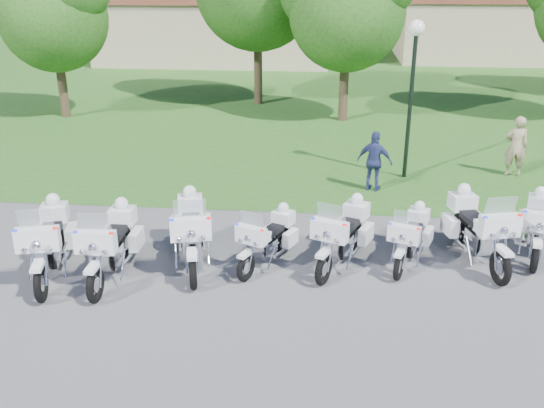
# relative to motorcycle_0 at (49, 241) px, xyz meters

# --- Properties ---
(ground) EXTENTS (100.00, 100.00, 0.00)m
(ground) POSITION_rel_motorcycle_0_xyz_m (4.41, 0.64, -0.73)
(ground) COLOR #58585D
(ground) RESTS_ON ground
(grass_lawn) EXTENTS (100.00, 48.00, 0.01)m
(grass_lawn) POSITION_rel_motorcycle_0_xyz_m (4.41, 27.64, -0.73)
(grass_lawn) COLOR #2E561B
(grass_lawn) RESTS_ON ground
(motorcycle_0) EXTENTS (1.25, 2.57, 1.75)m
(motorcycle_0) POSITION_rel_motorcycle_0_xyz_m (0.00, 0.00, 0.00)
(motorcycle_0) COLOR black
(motorcycle_0) RESTS_ON ground
(motorcycle_1) EXTENTS (0.83, 2.51, 1.68)m
(motorcycle_1) POSITION_rel_motorcycle_0_xyz_m (1.26, 0.07, -0.03)
(motorcycle_1) COLOR black
(motorcycle_1) RESTS_ON ground
(motorcycle_2) EXTENTS (1.23, 2.57, 1.75)m
(motorcycle_2) POSITION_rel_motorcycle_0_xyz_m (2.74, 0.73, -0.00)
(motorcycle_2) COLOR black
(motorcycle_2) RESTS_ON ground
(motorcycle_3) EXTENTS (1.23, 1.95, 1.40)m
(motorcycle_3) POSITION_rel_motorcycle_0_xyz_m (4.33, 0.85, -0.15)
(motorcycle_3) COLOR black
(motorcycle_3) RESTS_ON ground
(motorcycle_4) EXTENTS (1.36, 2.28, 1.62)m
(motorcycle_4) POSITION_rel_motorcycle_0_xyz_m (5.89, 1.00, -0.06)
(motorcycle_4) COLOR black
(motorcycle_4) RESTS_ON ground
(motorcycle_5) EXTENTS (1.14, 2.00, 1.40)m
(motorcycle_5) POSITION_rel_motorcycle_0_xyz_m (7.30, 1.20, -0.15)
(motorcycle_5) COLOR black
(motorcycle_5) RESTS_ON ground
(motorcycle_6) EXTENTS (1.23, 2.57, 1.75)m
(motorcycle_6) POSITION_rel_motorcycle_0_xyz_m (8.70, 1.44, -0.00)
(motorcycle_6) COLOR black
(motorcycle_6) RESTS_ON ground
(motorcycle_7) EXTENTS (1.19, 2.27, 1.57)m
(motorcycle_7) POSITION_rel_motorcycle_0_xyz_m (10.07, 1.90, -0.08)
(motorcycle_7) COLOR black
(motorcycle_7) RESTS_ON ground
(lamp_post) EXTENTS (0.44, 0.44, 4.48)m
(lamp_post) POSITION_rel_motorcycle_0_xyz_m (7.79, 6.69, 2.63)
(lamp_post) COLOR black
(lamp_post) RESTS_ON ground
(tree_0) EXTENTS (4.86, 4.15, 6.48)m
(tree_0) POSITION_rel_motorcycle_0_xyz_m (-5.23, 12.99, 3.55)
(tree_0) COLOR #38281C
(tree_0) RESTS_ON ground
(tree_2) EXTENTS (5.14, 4.38, 6.85)m
(tree_2) POSITION_rel_motorcycle_0_xyz_m (6.03, 13.45, 3.80)
(tree_2) COLOR #38281C
(tree_2) RESTS_ON ground
(building_west) EXTENTS (14.56, 8.32, 4.10)m
(building_west) POSITION_rel_motorcycle_0_xyz_m (-1.59, 28.64, 1.33)
(building_west) COLOR tan
(building_west) RESTS_ON ground
(building_east) EXTENTS (11.44, 7.28, 4.10)m
(building_east) POSITION_rel_motorcycle_0_xyz_m (15.41, 30.64, 1.33)
(building_east) COLOR tan
(building_east) RESTS_ON ground
(bystander_a) EXTENTS (0.69, 0.49, 1.80)m
(bystander_a) POSITION_rel_motorcycle_0_xyz_m (11.00, 7.12, 0.16)
(bystander_a) COLOR tan
(bystander_a) RESTS_ON ground
(bystander_c) EXTENTS (1.06, 0.73, 1.68)m
(bystander_c) POSITION_rel_motorcycle_0_xyz_m (6.80, 5.47, 0.10)
(bystander_c) COLOR navy
(bystander_c) RESTS_ON ground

